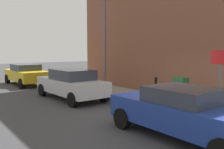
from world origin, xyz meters
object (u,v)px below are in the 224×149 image
car_silver (71,84)px  street_sign (220,75)px  bollard_near_cabinet (156,87)px  utility_cabinet (180,92)px  lamppost (105,34)px  car_yellow (26,74)px  car_blue (183,112)px

car_silver → street_sign: street_sign is taller
bollard_near_cabinet → street_sign: bearing=-106.7°
utility_cabinet → street_sign: 2.67m
bollard_near_cabinet → lamppost: bearing=93.9°
car_silver → lamppost: 3.63m
car_yellow → utility_cabinet: bearing=-166.7°
utility_cabinet → street_sign: street_sign is taller
car_blue → bollard_near_cabinet: (2.82, 3.69, -0.03)m
car_silver → street_sign: size_ratio=1.90×
car_yellow → street_sign: (1.80, -13.20, 0.91)m
car_silver → car_blue: bearing=177.9°
utility_cabinet → bollard_near_cabinet: utility_cabinet is taller
car_yellow → street_sign: bearing=-173.4°
car_silver → car_yellow: bearing=-0.0°
car_silver → lamppost: size_ratio=0.77×
car_yellow → street_sign: 13.35m
car_silver → street_sign: bearing=-167.9°
car_silver → bollard_near_cabinet: car_silver is taller
car_blue → street_sign: bearing=-91.5°
car_silver → bollard_near_cabinet: (2.76, -3.02, -0.07)m
utility_cabinet → car_yellow: bearing=104.5°
car_blue → bollard_near_cabinet: 4.65m
car_silver → street_sign: 7.01m
utility_cabinet → street_sign: size_ratio=0.50×
car_yellow → street_sign: street_sign is taller
street_sign → lamppost: (0.87, 7.46, 1.64)m
car_blue → lamppost: 8.27m
car_blue → car_silver: car_silver is taller
car_blue → lamppost: lamppost is taller
car_silver → bollard_near_cabinet: 4.09m
street_sign → lamppost: bearing=83.4°
lamppost → street_sign: bearing=-96.6°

